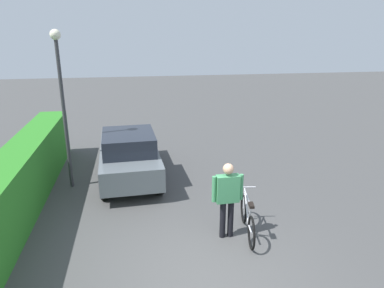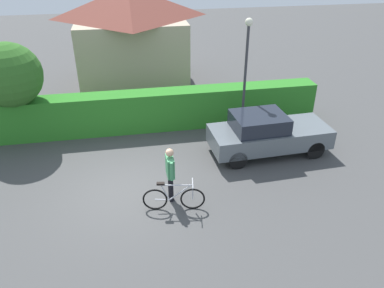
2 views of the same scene
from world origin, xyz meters
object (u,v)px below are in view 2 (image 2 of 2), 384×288
object	(u,v)px
tree_kerbside	(9,76)
bicycle	(174,198)
person_rider	(170,170)
parked_car_near	(267,133)
street_lamp	(246,63)

from	to	relation	value
tree_kerbside	bicycle	bearing A→B (deg)	-45.50
person_rider	tree_kerbside	distance (m)	7.03
person_rider	tree_kerbside	world-z (taller)	tree_kerbside
person_rider	parked_car_near	bearing A→B (deg)	29.60
person_rider	street_lamp	world-z (taller)	street_lamp
street_lamp	tree_kerbside	world-z (taller)	street_lamp
bicycle	street_lamp	xyz separation A→B (m)	(3.30, 4.28, 2.44)
bicycle	tree_kerbside	xyz separation A→B (m)	(-5.05, 5.14, 2.18)
person_rider	tree_kerbside	bearing A→B (deg)	137.19
parked_car_near	tree_kerbside	distance (m)	9.28
parked_car_near	bicycle	distance (m)	4.52
parked_car_near	street_lamp	world-z (taller)	street_lamp
street_lamp	parked_car_near	bearing A→B (deg)	-77.13
person_rider	street_lamp	bearing A→B (deg)	48.77
bicycle	person_rider	xyz separation A→B (m)	(-0.02, 0.48, 0.63)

